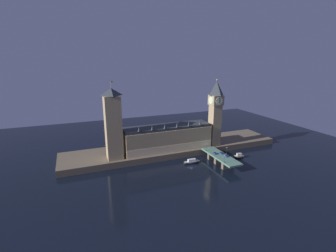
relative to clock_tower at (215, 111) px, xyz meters
name	(u,v)px	position (x,y,z in m)	size (l,w,h in m)	color
ground_plane	(191,165)	(-39.02, -26.37, -40.89)	(400.00, 400.00, 0.00)	black
embankment	(174,148)	(-39.02, 12.63, -37.98)	(220.00, 42.00, 5.81)	brown
parliament_hall	(167,138)	(-49.44, 5.02, -23.23)	(84.58, 22.14, 28.52)	tan
clock_tower	(215,111)	(0.00, 0.00, 0.00)	(12.00, 12.11, 66.39)	tan
victoria_tower	(113,124)	(-100.69, 1.81, -4.03)	(13.64, 13.64, 67.86)	tan
bridge	(220,158)	(-12.51, -31.37, -35.78)	(13.41, 46.00, 7.40)	slate
car_northbound_lead	(215,153)	(-15.46, -26.64, -32.74)	(1.87, 4.07, 1.59)	navy
car_southbound_lead	(226,156)	(-9.56, -35.44, -32.76)	(1.87, 4.38, 1.55)	navy
car_southbound_trail	(221,153)	(-9.56, -28.11, -32.76)	(2.06, 3.87, 1.55)	navy
pedestrian_near_rail	(224,161)	(-18.41, -45.70, -32.62)	(0.38, 0.38, 1.65)	black
street_lamp_near	(224,158)	(-18.81, -46.09, -29.43)	(1.34, 0.60, 6.47)	#2D3333
street_lamp_mid	(227,150)	(-6.21, -31.37, -29.09)	(1.34, 0.60, 7.03)	#2D3333
street_lamp_far	(206,146)	(-18.81, -16.65, -28.95)	(1.34, 0.60, 7.26)	#2D3333
boat_upstream	(192,162)	(-36.68, -22.33, -39.38)	(16.08, 5.02, 4.14)	#1E2842
boat_downstream	(239,156)	(10.80, -27.80, -39.17)	(10.62, 5.85, 4.70)	#28282D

